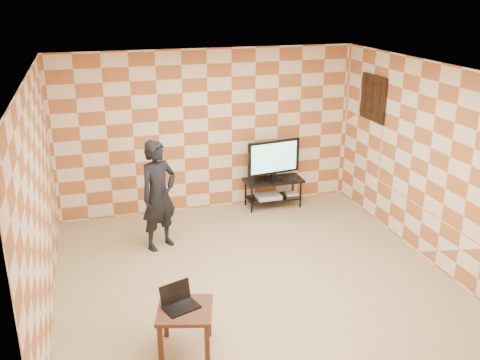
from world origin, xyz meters
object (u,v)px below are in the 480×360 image
tv (274,158)px  person (159,195)px  tv_stand (273,187)px  side_table (185,316)px

tv → person: bearing=-154.8°
tv_stand → side_table: 4.07m
person → tv: bearing=-4.0°
side_table → person: size_ratio=0.42×
tv → side_table: (-2.18, -3.44, -0.47)m
side_table → person: 2.49m
tv_stand → tv: (-0.00, -0.00, 0.52)m
tv → side_table: bearing=-122.4°
tv_stand → tv: 0.52m
tv_stand → tv: size_ratio=1.06×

